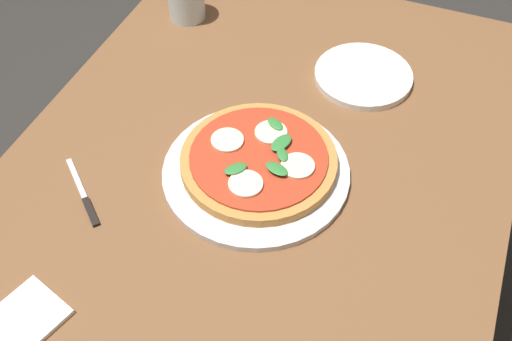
{
  "coord_description": "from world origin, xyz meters",
  "views": [
    {
      "loc": [
        -0.64,
        -0.26,
        1.51
      ],
      "look_at": [
        -0.01,
        -0.01,
        0.73
      ],
      "focal_mm": 43.78,
      "sensor_mm": 36.0,
      "label": 1
    }
  ],
  "objects_px": {
    "pizza": "(259,160)",
    "napkin": "(16,326)",
    "plate_white": "(363,76)",
    "serving_tray": "(256,172)",
    "knife": "(86,200)",
    "dining_table": "(256,209)"
  },
  "relations": [
    {
      "from": "napkin",
      "to": "knife",
      "type": "xyz_separation_m",
      "value": [
        0.23,
        0.03,
        -0.0
      ]
    },
    {
      "from": "plate_white",
      "to": "knife",
      "type": "height_order",
      "value": "plate_white"
    },
    {
      "from": "dining_table",
      "to": "knife",
      "type": "height_order",
      "value": "knife"
    },
    {
      "from": "plate_white",
      "to": "napkin",
      "type": "distance_m",
      "value": 0.75
    },
    {
      "from": "serving_tray",
      "to": "napkin",
      "type": "bearing_deg",
      "value": 151.8
    },
    {
      "from": "pizza",
      "to": "serving_tray",
      "type": "bearing_deg",
      "value": 179.73
    },
    {
      "from": "pizza",
      "to": "plate_white",
      "type": "bearing_deg",
      "value": -19.23
    },
    {
      "from": "plate_white",
      "to": "knife",
      "type": "xyz_separation_m",
      "value": [
        -0.45,
        0.34,
        -0.0
      ]
    },
    {
      "from": "serving_tray",
      "to": "pizza",
      "type": "relative_size",
      "value": 1.2
    },
    {
      "from": "dining_table",
      "to": "pizza",
      "type": "relative_size",
      "value": 4.43
    },
    {
      "from": "dining_table",
      "to": "napkin",
      "type": "xyz_separation_m",
      "value": [
        -0.39,
        0.2,
        0.12
      ]
    },
    {
      "from": "dining_table",
      "to": "napkin",
      "type": "distance_m",
      "value": 0.45
    },
    {
      "from": "dining_table",
      "to": "serving_tray",
      "type": "bearing_deg",
      "value": -156.18
    },
    {
      "from": "dining_table",
      "to": "knife",
      "type": "bearing_deg",
      "value": 125.91
    },
    {
      "from": "serving_tray",
      "to": "plate_white",
      "type": "distance_m",
      "value": 0.32
    },
    {
      "from": "pizza",
      "to": "knife",
      "type": "xyz_separation_m",
      "value": [
        -0.16,
        0.23,
        -0.02
      ]
    },
    {
      "from": "knife",
      "to": "napkin",
      "type": "bearing_deg",
      "value": -172.29
    },
    {
      "from": "knife",
      "to": "dining_table",
      "type": "bearing_deg",
      "value": -54.09
    },
    {
      "from": "serving_tray",
      "to": "napkin",
      "type": "height_order",
      "value": "serving_tray"
    },
    {
      "from": "pizza",
      "to": "napkin",
      "type": "xyz_separation_m",
      "value": [
        -0.39,
        0.2,
        -0.02
      ]
    },
    {
      "from": "napkin",
      "to": "pizza",
      "type": "bearing_deg",
      "value": -27.5
    },
    {
      "from": "serving_tray",
      "to": "knife",
      "type": "height_order",
      "value": "serving_tray"
    }
  ]
}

